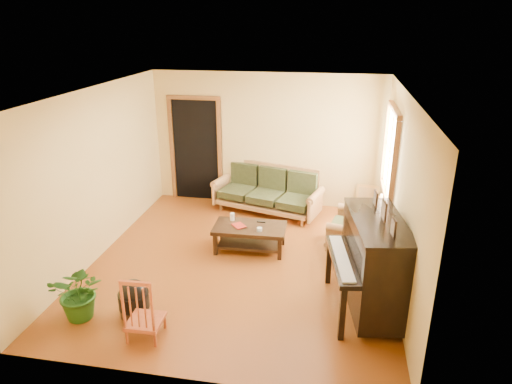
% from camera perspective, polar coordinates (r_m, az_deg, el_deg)
% --- Properties ---
extents(floor, '(5.00, 5.00, 0.00)m').
position_cam_1_polar(floor, '(7.15, -1.85, -8.72)').
color(floor, '#662D0D').
rests_on(floor, ground).
extents(doorway, '(1.08, 0.16, 2.05)m').
position_cam_1_polar(doorway, '(9.34, -7.53, 5.16)').
color(doorway, black).
rests_on(doorway, floor).
extents(window, '(0.12, 1.36, 1.46)m').
position_cam_1_polar(window, '(7.70, 16.47, 4.72)').
color(window, white).
rests_on(window, right_wall).
extents(sofa, '(2.21, 1.38, 0.88)m').
position_cam_1_polar(sofa, '(8.73, 1.35, 0.16)').
color(sofa, '#966437').
rests_on(sofa, floor).
extents(coffee_table, '(1.17, 0.66, 0.42)m').
position_cam_1_polar(coffee_table, '(7.41, -0.78, -5.76)').
color(coffee_table, black).
rests_on(coffee_table, floor).
extents(armchair, '(1.02, 1.05, 0.90)m').
position_cam_1_polar(armchair, '(7.49, 12.03, -3.94)').
color(armchair, '#966437').
rests_on(armchair, floor).
extents(piano, '(1.06, 1.55, 1.27)m').
position_cam_1_polar(piano, '(5.98, 14.53, -8.92)').
color(piano, black).
rests_on(piano, floor).
extents(footstool, '(0.39, 0.39, 0.37)m').
position_cam_1_polar(footstool, '(6.12, -14.99, -13.17)').
color(footstool, black).
rests_on(footstool, floor).
extents(red_chair, '(0.41, 0.45, 0.85)m').
position_cam_1_polar(red_chair, '(5.59, -13.85, -13.63)').
color(red_chair, '#9A3C1C').
rests_on(red_chair, floor).
extents(leaning_frame, '(0.43, 0.15, 0.56)m').
position_cam_1_polar(leaning_frame, '(9.06, 13.71, -0.76)').
color(leaning_frame, gold).
rests_on(leaning_frame, floor).
extents(ceramic_crock, '(0.22, 0.22, 0.26)m').
position_cam_1_polar(ceramic_crock, '(8.95, 12.22, -1.93)').
color(ceramic_crock, '#335399').
rests_on(ceramic_crock, floor).
extents(potted_plant, '(0.74, 0.67, 0.73)m').
position_cam_1_polar(potted_plant, '(6.18, -21.13, -11.58)').
color(potted_plant, '#215317').
rests_on(potted_plant, floor).
extents(book, '(0.27, 0.28, 0.02)m').
position_cam_1_polar(book, '(7.27, -2.73, -4.39)').
color(book, maroon).
rests_on(book, coffee_table).
extents(candle, '(0.09, 0.09, 0.13)m').
position_cam_1_polar(candle, '(7.51, -2.98, -3.10)').
color(candle, white).
rests_on(candle, coffee_table).
extents(glass_jar, '(0.11, 0.11, 0.06)m').
position_cam_1_polar(glass_jar, '(7.15, 0.44, -4.70)').
color(glass_jar, silver).
rests_on(glass_jar, coffee_table).
extents(remote, '(0.15, 0.05, 0.01)m').
position_cam_1_polar(remote, '(7.45, 0.66, -3.75)').
color(remote, black).
rests_on(remote, coffee_table).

